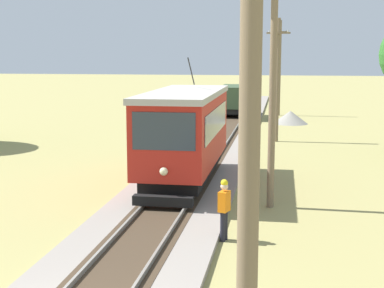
# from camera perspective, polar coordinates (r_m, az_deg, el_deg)

# --- Properties ---
(red_tram) EXTENTS (2.60, 8.54, 4.79)m
(red_tram) POSITION_cam_1_polar(r_m,az_deg,el_deg) (22.42, -0.73, 1.19)
(red_tram) COLOR red
(red_tram) RESTS_ON rail_right
(freight_car) EXTENTS (2.40, 5.20, 2.31)m
(freight_car) POSITION_cam_1_polar(r_m,az_deg,el_deg) (47.04, 4.45, 4.53)
(freight_car) COLOR #384C33
(freight_car) RESTS_ON rail_right
(utility_pole_foreground) EXTENTS (1.40, 0.36, 7.92)m
(utility_pole_foreground) POSITION_cam_1_polar(r_m,az_deg,el_deg) (6.22, 5.73, -2.26)
(utility_pole_foreground) COLOR #7A664C
(utility_pole_foreground) RESTS_ON ground
(utility_pole_near_tram) EXTENTS (1.40, 0.44, 8.17)m
(utility_pole_near_tram) POSITION_cam_1_polar(r_m,az_deg,el_deg) (19.44, 8.10, 5.77)
(utility_pole_near_tram) COLOR #7A664C
(utility_pole_near_tram) RESTS_ON ground
(utility_pole_mid) EXTENTS (1.40, 0.55, 7.34)m
(utility_pole_mid) POSITION_cam_1_polar(r_m,az_deg,el_deg) (34.50, 8.56, 6.48)
(utility_pole_mid) COLOR #7A664C
(utility_pole_mid) RESTS_ON ground
(utility_pole_far) EXTENTS (1.40, 0.28, 8.01)m
(utility_pole_far) POSITION_cam_1_polar(r_m,az_deg,el_deg) (49.15, 8.76, 7.62)
(utility_pole_far) COLOR #7A664C
(utility_pole_far) RESTS_ON ground
(gravel_pile) EXTENTS (2.65, 2.65, 0.98)m
(gravel_pile) POSITION_cam_1_polar(r_m,az_deg,el_deg) (43.59, 9.83, 2.66)
(gravel_pile) COLOR gray
(gravel_pile) RESTS_ON ground
(track_worker) EXTENTS (0.35, 0.44, 1.78)m
(track_worker) POSITION_cam_1_polar(r_m,az_deg,el_deg) (16.16, 3.24, -6.33)
(track_worker) COLOR black
(track_worker) RESTS_ON ground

